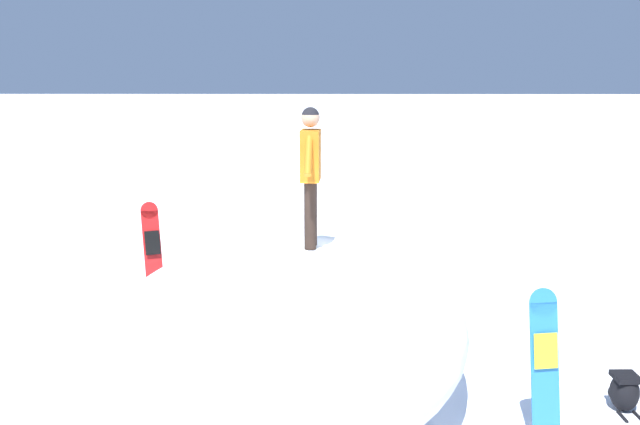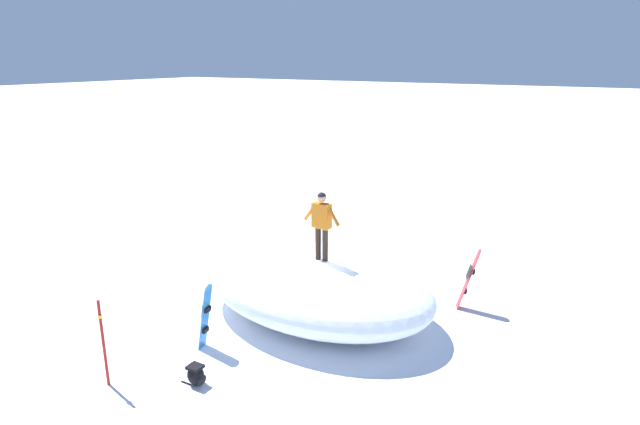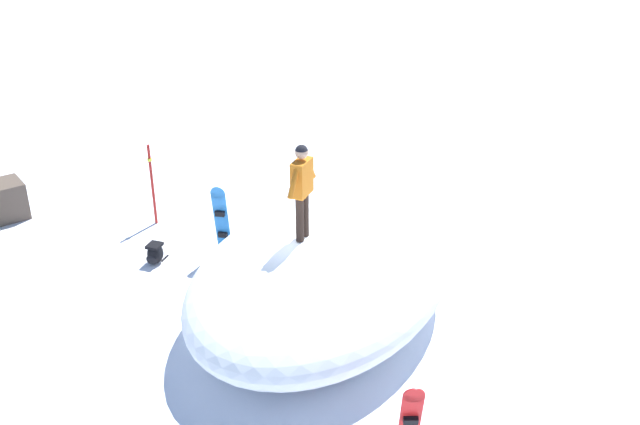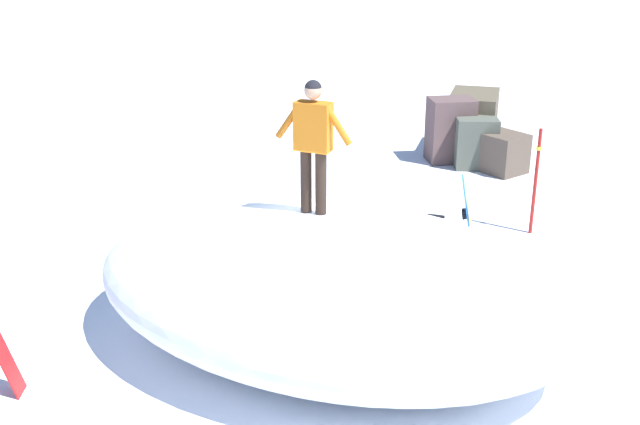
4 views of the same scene
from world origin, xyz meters
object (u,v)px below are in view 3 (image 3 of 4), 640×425
(trail_marker_pole, at_px, (152,183))
(backpack_near, at_px, (155,253))
(snowboarder_standing, at_px, (302,184))
(snowboard_secondary_upright, at_px, (221,219))

(trail_marker_pole, bearing_deg, backpack_near, 121.44)
(backpack_near, height_order, trail_marker_pole, trail_marker_pole)
(snowboarder_standing, height_order, snowboard_secondary_upright, snowboarder_standing)
(snowboarder_standing, distance_m, trail_marker_pole, 5.33)
(backpack_near, distance_m, trail_marker_pole, 1.93)
(trail_marker_pole, bearing_deg, snowboard_secondary_upright, 159.66)
(snowboard_secondary_upright, height_order, backpack_near, snowboard_secondary_upright)
(snowboarder_standing, distance_m, backpack_near, 4.39)
(snowboarder_standing, bearing_deg, backpack_near, -13.02)
(snowboard_secondary_upright, bearing_deg, trail_marker_pole, -20.34)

